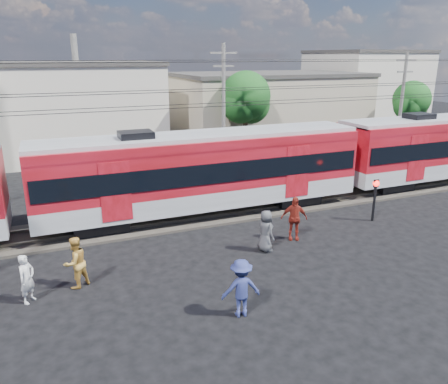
{
  "coord_description": "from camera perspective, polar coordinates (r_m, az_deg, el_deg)",
  "views": [
    {
      "loc": [
        -4.92,
        -11.58,
        7.72
      ],
      "look_at": [
        1.92,
        5.0,
        2.11
      ],
      "focal_mm": 35.0,
      "sensor_mm": 36.0,
      "label": 1
    }
  ],
  "objects": [
    {
      "name": "tree_near",
      "position": [
        33.0,
        3.08,
        12.02
      ],
      "size": [
        3.82,
        3.64,
        6.72
      ],
      "color": "#382619",
      "rests_on": "ground"
    },
    {
      "name": "utility_pole_east",
      "position": [
        35.88,
        22.15,
        10.61
      ],
      "size": [
        1.8,
        0.24,
        8.0
      ],
      "color": "slate",
      "rests_on": "ground"
    },
    {
      "name": "pedestrian_c",
      "position": [
        13.66,
        2.24,
        -12.42
      ],
      "size": [
        1.3,
        0.86,
        1.88
      ],
      "primitive_type": "imported",
      "rotation": [
        0.0,
        0.0,
        3.0
      ],
      "color": "navy",
      "rests_on": "ground"
    },
    {
      "name": "pedestrian_a",
      "position": [
        15.73,
        -24.35,
        -10.28
      ],
      "size": [
        0.7,
        0.72,
        1.67
      ],
      "primitive_type": "imported",
      "rotation": [
        0.0,
        0.0,
        0.86
      ],
      "color": "silver",
      "rests_on": "ground"
    },
    {
      "name": "building_midwest",
      "position": [
        38.91,
        -18.28,
        10.52
      ],
      "size": [
        12.24,
        12.24,
        7.3
      ],
      "color": "beige",
      "rests_on": "ground"
    },
    {
      "name": "building_mideast",
      "position": [
        40.56,
        5.67,
        10.82
      ],
      "size": [
        16.32,
        10.2,
        6.3
      ],
      "color": "tan",
      "rests_on": "ground"
    },
    {
      "name": "pedestrian_d",
      "position": [
        19.23,
        9.13,
        -3.41
      ],
      "size": [
        1.24,
        0.87,
        1.95
      ],
      "primitive_type": "imported",
      "rotation": [
        0.0,
        0.0,
        -0.38
      ],
      "color": "maroon",
      "rests_on": "ground"
    },
    {
      "name": "car_silver",
      "position": [
        37.61,
        25.9,
        4.79
      ],
      "size": [
        3.96,
        1.84,
        1.31
      ],
      "primitive_type": "imported",
      "rotation": [
        0.0,
        0.0,
        1.5
      ],
      "color": "#ADB0B5",
      "rests_on": "ground"
    },
    {
      "name": "tree_far",
      "position": [
        41.03,
        23.37,
        10.76
      ],
      "size": [
        3.36,
        3.12,
        5.76
      ],
      "color": "#382619",
      "rests_on": "ground"
    },
    {
      "name": "track_bed",
      "position": [
        21.6,
        -7.77,
        -3.58
      ],
      "size": [
        70.0,
        3.4,
        0.12
      ],
      "primitive_type": "cube",
      "color": "#2D2823",
      "rests_on": "ground"
    },
    {
      "name": "ground",
      "position": [
        14.77,
        0.53,
        -14.17
      ],
      "size": [
        120.0,
        120.0,
        0.0
      ],
      "primitive_type": "plane",
      "color": "black",
      "rests_on": "ground"
    },
    {
      "name": "rail_far",
      "position": [
        22.24,
        -8.28,
        -2.65
      ],
      "size": [
        70.0,
        0.12,
        0.12
      ],
      "primitive_type": "cube",
      "color": "#59544C",
      "rests_on": "track_bed"
    },
    {
      "name": "pedestrian_b",
      "position": [
        16.04,
        -18.84,
        -8.71
      ],
      "size": [
        1.14,
        1.08,
        1.85
      ],
      "primitive_type": "imported",
      "rotation": [
        0.0,
        0.0,
        3.73
      ],
      "color": "gold",
      "rests_on": "ground"
    },
    {
      "name": "building_east",
      "position": [
        51.6,
        17.76,
        12.61
      ],
      "size": [
        10.2,
        10.2,
        8.3
      ],
      "color": "beige",
      "rests_on": "ground"
    },
    {
      "name": "utility_pole_mid",
      "position": [
        28.91,
        -0.07,
        11.04
      ],
      "size": [
        1.8,
        0.24,
        8.5
      ],
      "color": "slate",
      "rests_on": "ground"
    },
    {
      "name": "commuter_train",
      "position": [
        21.52,
        -2.22,
        3.04
      ],
      "size": [
        50.3,
        3.08,
        4.17
      ],
      "color": "black",
      "rests_on": "ground"
    },
    {
      "name": "rail_near",
      "position": [
        20.88,
        -7.25,
        -3.96
      ],
      "size": [
        70.0,
        0.12,
        0.12
      ],
      "primitive_type": "cube",
      "color": "#59544C",
      "rests_on": "track_bed"
    },
    {
      "name": "crossing_signal",
      "position": [
        22.16,
        19.14,
        -0.06
      ],
      "size": [
        0.3,
        0.3,
        2.09
      ],
      "color": "black",
      "rests_on": "ground"
    },
    {
      "name": "pedestrian_e",
      "position": [
        17.98,
        5.48,
        -5.09
      ],
      "size": [
        0.71,
        0.95,
        1.76
      ],
      "primitive_type": "imported",
      "rotation": [
        0.0,
        0.0,
        1.76
      ],
      "color": "#454549",
      "rests_on": "ground"
    }
  ]
}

